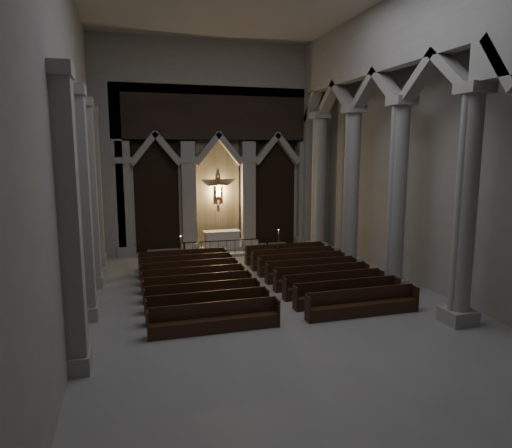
# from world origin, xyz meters

# --- Properties ---
(room) EXTENTS (24.00, 24.10, 12.00)m
(room) POSITION_xyz_m (0.00, 0.00, 7.60)
(room) COLOR gray
(room) RESTS_ON ground
(sanctuary_wall) EXTENTS (14.00, 0.77, 12.00)m
(sanctuary_wall) POSITION_xyz_m (0.00, 11.54, 6.62)
(sanctuary_wall) COLOR #A09D95
(sanctuary_wall) RESTS_ON ground
(right_arcade) EXTENTS (1.00, 24.00, 12.00)m
(right_arcade) POSITION_xyz_m (5.50, 1.33, 7.83)
(right_arcade) COLOR #A09D95
(right_arcade) RESTS_ON ground
(left_pilasters) EXTENTS (0.60, 13.00, 8.03)m
(left_pilasters) POSITION_xyz_m (-6.75, 3.50, 3.91)
(left_pilasters) COLOR #A09D95
(left_pilasters) RESTS_ON ground
(sanctuary_step) EXTENTS (8.50, 2.60, 0.15)m
(sanctuary_step) POSITION_xyz_m (0.00, 10.60, 0.07)
(sanctuary_step) COLOR #A09D95
(sanctuary_step) RESTS_ON ground
(altar) EXTENTS (2.13, 0.85, 1.08)m
(altar) POSITION_xyz_m (0.00, 10.84, 0.69)
(altar) COLOR beige
(altar) RESTS_ON sanctuary_step
(altar_rail) EXTENTS (4.83, 0.09, 0.95)m
(altar_rail) POSITION_xyz_m (0.00, 9.50, 0.63)
(altar_rail) COLOR black
(altar_rail) RESTS_ON ground
(candle_stand_left) EXTENTS (0.24, 0.24, 1.40)m
(candle_stand_left) POSITION_xyz_m (-2.62, 9.01, 0.38)
(candle_stand_left) COLOR #A48732
(candle_stand_left) RESTS_ON ground
(candle_stand_right) EXTENTS (0.23, 0.23, 1.37)m
(candle_stand_right) POSITION_xyz_m (3.08, 9.54, 0.37)
(candle_stand_right) COLOR #A48732
(candle_stand_right) RESTS_ON ground
(pews) EXTENTS (9.75, 8.76, 0.97)m
(pews) POSITION_xyz_m (0.00, 3.21, 0.32)
(pews) COLOR black
(pews) RESTS_ON ground
(worshipper) EXTENTS (0.42, 0.31, 1.07)m
(worshipper) POSITION_xyz_m (2.04, 6.49, 0.53)
(worshipper) COLOR black
(worshipper) RESTS_ON ground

